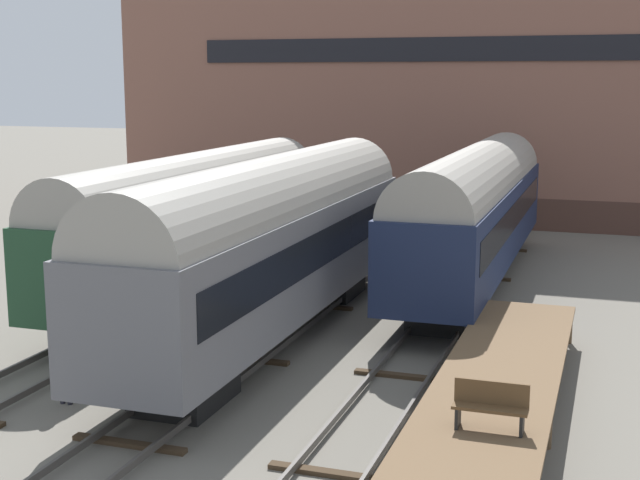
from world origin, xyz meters
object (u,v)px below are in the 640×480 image
Objects in this scene: person_worker at (64,358)px; train_car_navy at (474,207)px; bench at (491,404)px; train_car_grey at (272,237)px; train_car_green at (197,215)px.

train_car_navy is at bearing 65.04° from person_worker.
train_car_grey is at bearing 134.47° from bench.
train_car_grey reaches higher than train_car_navy.
train_car_grey reaches higher than bench.
train_car_green is 16.62m from bench.
train_car_green is at bearing 136.74° from train_car_grey.
person_worker is at bearing -80.54° from train_car_green.
train_car_green is (-8.90, -4.62, -0.04)m from train_car_navy.
bench is (11.78, -11.65, -1.32)m from train_car_green.
train_car_grey reaches higher than train_car_green.
bench is at bearing -44.69° from train_car_green.
train_car_grey is at bearing -116.81° from train_car_navy.
person_worker is (1.78, -10.69, -1.74)m from train_car_green.
train_car_navy is at bearing 27.43° from train_car_green.
train_car_grey is 10.56m from bench.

